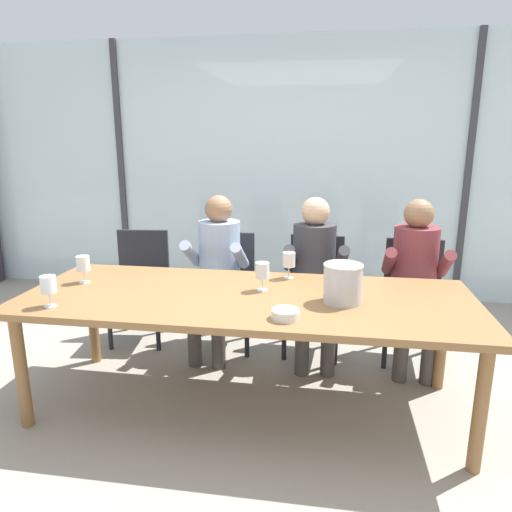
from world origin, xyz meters
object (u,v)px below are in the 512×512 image
Objects in this scene: chair_right_of_center at (413,290)px; wine_glass_center_pour at (262,272)px; chair_center at (315,284)px; wine_glass_by_left_taster at (83,265)px; tasting_bowl at (285,314)px; wine_glass_near_bucket at (289,261)px; chair_near_curtain at (141,276)px; person_pale_blue_shirt at (217,264)px; wine_glass_by_right_taster at (48,286)px; chair_left_of_center at (227,280)px; dining_table at (247,305)px; person_maroon_top at (415,272)px; person_charcoal_jacket at (314,268)px.

chair_right_of_center is 1.34m from wine_glass_center_pour.
wine_glass_by_left_taster is (-1.44, -0.85, 0.32)m from chair_center.
tasting_bowl is 0.84× the size of wine_glass_near_bucket.
person_pale_blue_shirt is (0.68, -0.14, 0.17)m from chair_near_curtain.
chair_near_curtain is 1.32m from wine_glass_by_right_taster.
chair_near_curtain is at bearing 144.01° from wine_glass_center_pour.
chair_center is at bearing -3.36° from chair_left_of_center.
wine_glass_near_bucket is at bearing -48.83° from chair_left_of_center.
wine_glass_near_bucket and wine_glass_center_pour have the same top height.
person_maroon_top is at bearing 35.66° from dining_table.
chair_right_of_center reaches higher than tasting_bowl.
chair_near_curtain is 1.41m from wine_glass_near_bucket.
person_pale_blue_shirt is 1.46m from person_maroon_top.
chair_left_of_center is at bearing -176.94° from chair_right_of_center.
wine_glass_near_bucket is at bearing -32.43° from person_pale_blue_shirt.
tasting_bowl is 1.40m from wine_glass_by_left_taster.
person_pale_blue_shirt reaches higher than dining_table.
wine_glass_by_right_taster is at bearing -145.53° from chair_right_of_center.
person_pale_blue_shirt and person_charcoal_jacket have the same top height.
tasting_bowl is 1.29m from wine_glass_by_right_taster.
wine_glass_center_pour is at bearing 112.72° from tasting_bowl.
person_maroon_top reaches higher than chair_right_of_center.
tasting_bowl is at bearing -50.54° from chair_near_curtain.
chair_near_curtain is 0.74× the size of person_pale_blue_shirt.
wine_glass_center_pour reaches higher than chair_center.
person_pale_blue_shirt reaches higher than wine_glass_near_bucket.
chair_right_of_center is at bearing 2.14° from chair_center.
dining_table is 1.09m from wine_glass_by_left_taster.
person_pale_blue_shirt is at bearing -171.30° from chair_right_of_center.
chair_left_of_center is at bearing 114.93° from tasting_bowl.
chair_right_of_center is (0.73, -0.02, 0.00)m from chair_center.
wine_glass_by_left_taster and wine_glass_near_bucket have the same top height.
chair_right_of_center is at bearing 55.79° from tasting_bowl.
person_maroon_top is 6.93× the size of wine_glass_center_pour.
chair_right_of_center is 0.74× the size of person_maroon_top.
chair_center is (1.42, 0.01, 0.00)m from chair_near_curtain.
chair_left_of_center is 0.74× the size of person_charcoal_jacket.
wine_glass_by_left_taster is at bearing -155.39° from chair_right_of_center.
chair_left_of_center is 5.10× the size of wine_glass_by_right_taster.
wine_glass_by_right_taster is (-1.29, -0.02, 0.09)m from tasting_bowl.
person_maroon_top is 1.39m from tasting_bowl.
person_pale_blue_shirt is 1.00m from wine_glass_by_left_taster.
chair_right_of_center is 1.52m from tasting_bowl.
wine_glass_center_pour is (1.15, 0.02, 0.00)m from wine_glass_by_left_taster.
person_charcoal_jacket is (-0.00, -0.15, 0.17)m from chair_center.
chair_left_of_center is 1.00× the size of chair_right_of_center.
person_charcoal_jacket reaches higher than wine_glass_center_pour.
person_charcoal_jacket is at bearing -15.30° from chair_left_of_center.
chair_near_curtain is 0.74× the size of person_charcoal_jacket.
person_charcoal_jacket reaches higher than wine_glass_near_bucket.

